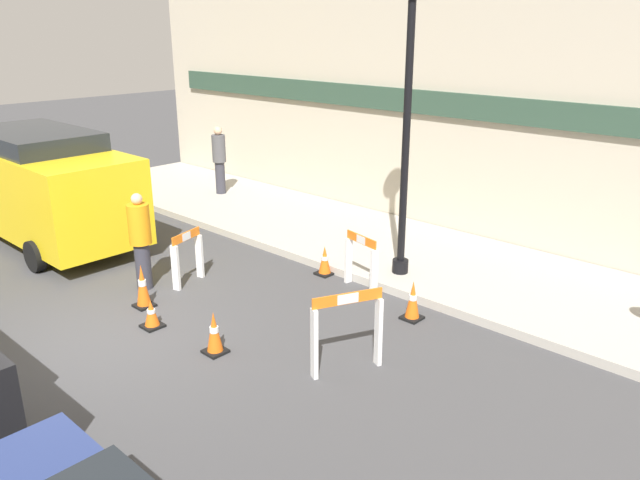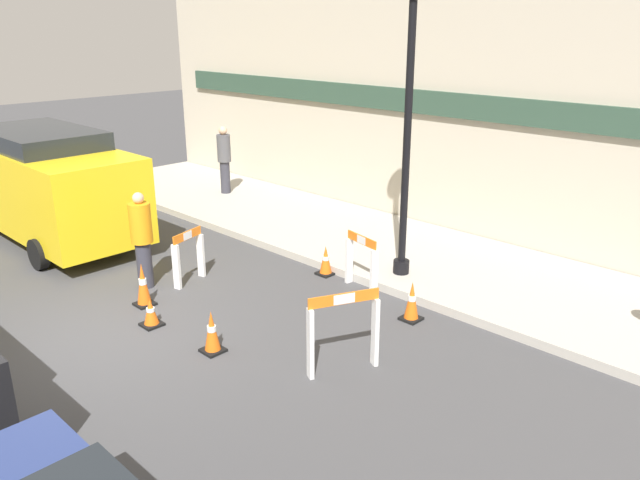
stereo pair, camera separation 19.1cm
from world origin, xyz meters
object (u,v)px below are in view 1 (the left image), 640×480
(person_pedestrian, at_px, (219,158))
(work_van, at_px, (39,181))
(streetlamp_post, at_px, (408,88))
(person_worker, at_px, (141,239))

(person_pedestrian, xyz_separation_m, work_van, (-0.17, -4.60, 0.19))
(streetlamp_post, bearing_deg, person_worker, -132.18)
(person_worker, relative_size, person_pedestrian, 0.98)
(person_worker, distance_m, work_van, 3.90)
(person_worker, bearing_deg, work_van, 150.75)
(streetlamp_post, relative_size, person_worker, 2.94)
(streetlamp_post, height_order, person_worker, streetlamp_post)
(streetlamp_post, distance_m, person_worker, 5.16)
(person_pedestrian, bearing_deg, streetlamp_post, -171.56)
(person_pedestrian, bearing_deg, person_worker, 147.80)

